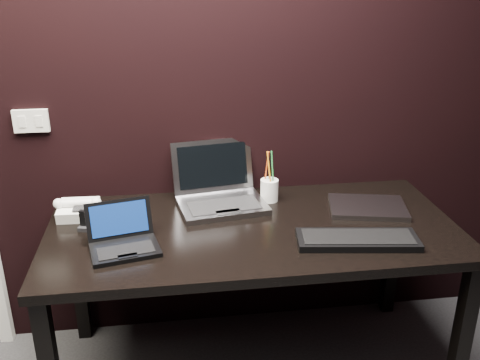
{
  "coord_description": "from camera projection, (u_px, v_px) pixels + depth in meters",
  "views": [
    {
      "loc": [
        -0.03,
        -0.56,
        1.76
      ],
      "look_at": [
        0.24,
        1.35,
        0.97
      ],
      "focal_mm": 40.0,
      "sensor_mm": 36.0,
      "label": 1
    }
  ],
  "objects": [
    {
      "name": "wall_back",
      "position": [
        172.0,
        75.0,
        2.34
      ],
      "size": [
        4.0,
        0.0,
        4.0
      ],
      "primitive_type": "plane",
      "rotation": [
        1.57,
        0.0,
        0.0
      ],
      "color": "black",
      "rests_on": "ground"
    },
    {
      "name": "wall_switch",
      "position": [
        31.0,
        121.0,
        2.32
      ],
      "size": [
        0.15,
        0.02,
        0.1
      ],
      "color": "silver",
      "rests_on": "wall_back"
    },
    {
      "name": "desk",
      "position": [
        253.0,
        242.0,
        2.26
      ],
      "size": [
        1.7,
        0.8,
        0.74
      ],
      "color": "black",
      "rests_on": "ground"
    },
    {
      "name": "netbook",
      "position": [
        123.0,
        241.0,
        2.04
      ],
      "size": [
        0.29,
        0.27,
        0.16
      ],
      "color": "black",
      "rests_on": "desk"
    },
    {
      "name": "silver_laptop",
      "position": [
        220.0,
        194.0,
        2.41
      ],
      "size": [
        0.42,
        0.39,
        0.26
      ],
      "color": "gray",
      "rests_on": "desk"
    },
    {
      "name": "ext_keyboard",
      "position": [
        358.0,
        240.0,
        2.09
      ],
      "size": [
        0.49,
        0.22,
        0.03
      ],
      "color": "black",
      "rests_on": "desk"
    },
    {
      "name": "closed_laptop",
      "position": [
        368.0,
        207.0,
        2.37
      ],
      "size": [
        0.37,
        0.3,
        0.02
      ],
      "color": "#949499",
      "rests_on": "desk"
    },
    {
      "name": "desk_phone",
      "position": [
        78.0,
        209.0,
        2.29
      ],
      "size": [
        0.2,
        0.16,
        0.1
      ],
      "color": "white",
      "rests_on": "desk"
    },
    {
      "name": "mobile_phone",
      "position": [
        85.0,
        223.0,
        2.18
      ],
      "size": [
        0.06,
        0.05,
        0.08
      ],
      "color": "black",
      "rests_on": "desk"
    },
    {
      "name": "pen_cup",
      "position": [
        269.0,
        189.0,
        2.45
      ],
      "size": [
        0.08,
        0.08,
        0.24
      ],
      "color": "white",
      "rests_on": "desk"
    }
  ]
}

